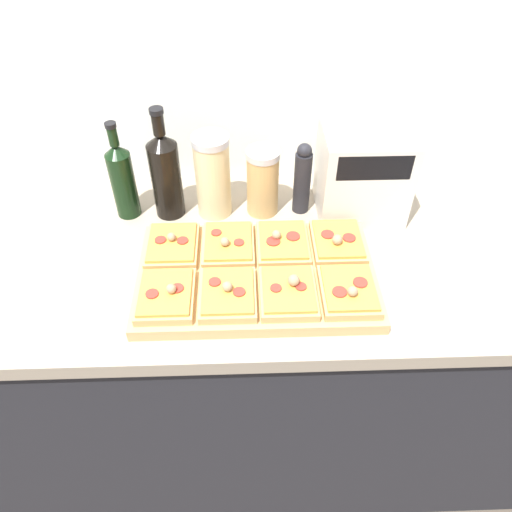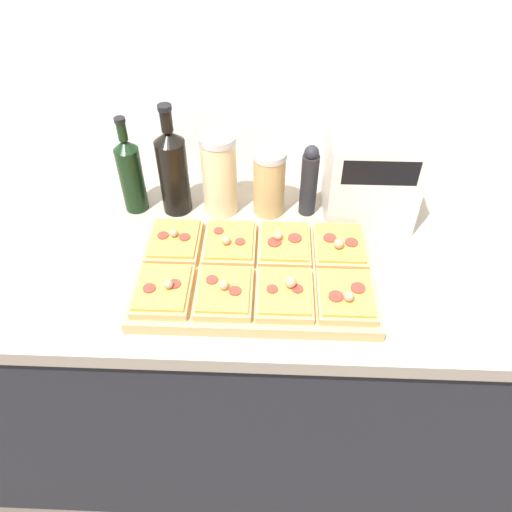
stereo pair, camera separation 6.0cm
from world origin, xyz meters
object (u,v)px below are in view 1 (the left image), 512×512
wine_bottle (166,173)px  pepper_mill (302,179)px  cutting_board (256,276)px  grain_jar_tall (213,176)px  grain_jar_short (263,182)px  olive_oil_bottle (122,179)px  toaster_oven (363,172)px

wine_bottle → pepper_mill: 0.35m
cutting_board → grain_jar_tall: (-0.10, 0.26, 0.10)m
pepper_mill → cutting_board: bearing=-116.0°
grain_jar_short → pepper_mill: size_ratio=0.92×
wine_bottle → olive_oil_bottle: bearing=-180.0°
cutting_board → grain_jar_tall: 0.30m
cutting_board → wine_bottle: wine_bottle is taller
wine_bottle → grain_jar_tall: 0.12m
olive_oil_bottle → pepper_mill: olive_oil_bottle is taller
olive_oil_bottle → toaster_oven: bearing=-0.1°
grain_jar_short → toaster_oven: toaster_oven is taller
wine_bottle → grain_jar_tall: size_ratio=1.33×
cutting_board → grain_jar_short: size_ratio=2.94×
grain_jar_tall → pepper_mill: (0.23, 0.00, -0.01)m
grain_jar_tall → toaster_oven: (0.39, -0.00, 0.00)m
wine_bottle → pepper_mill: bearing=0.0°
cutting_board → toaster_oven: bearing=42.8°
cutting_board → toaster_oven: 0.40m
olive_oil_bottle → wine_bottle: 0.11m
cutting_board → grain_jar_short: grain_jar_short is taller
cutting_board → grain_jar_short: (0.03, 0.26, 0.08)m
grain_jar_short → olive_oil_bottle: bearing=180.0°
cutting_board → grain_jar_tall: bearing=111.5°
wine_bottle → cutting_board: bearing=-49.7°
cutting_board → toaster_oven: toaster_oven is taller
pepper_mill → toaster_oven: (0.16, -0.00, 0.02)m
wine_bottle → toaster_oven: (0.51, -0.00, -0.01)m
cutting_board → wine_bottle: size_ratio=1.81×
olive_oil_bottle → pepper_mill: (0.46, 0.00, -0.01)m
cutting_board → olive_oil_bottle: bearing=141.8°
toaster_oven → pepper_mill: bearing=179.7°
wine_bottle → grain_jar_tall: wine_bottle is taller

